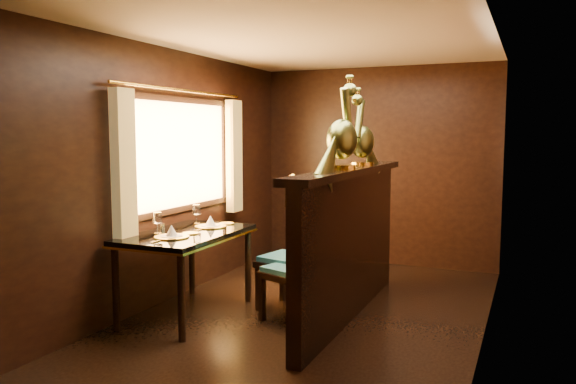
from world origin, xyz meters
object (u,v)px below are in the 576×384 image
dining_table (186,240)px  peacock_right (362,128)px  chair_right (298,240)px  chair_left (301,251)px  peacock_left (342,122)px

dining_table → peacock_right: bearing=32.9°
dining_table → chair_right: chair_right is taller
peacock_right → chair_left: bearing=-115.3°
dining_table → chair_right: 1.02m
dining_table → chair_left: bearing=10.5°
peacock_left → peacock_right: bearing=90.0°
chair_left → peacock_right: 1.33m
chair_right → peacock_left: (0.49, -0.20, 1.08)m
dining_table → peacock_left: (1.38, 0.30, 1.07)m
dining_table → chair_right: (0.89, 0.50, -0.02)m
chair_left → dining_table: bearing=-150.0°
chair_right → dining_table: bearing=-138.3°
chair_left → peacock_left: 1.17m
dining_table → chair_right: size_ratio=1.00×
chair_left → chair_right: chair_right is taller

